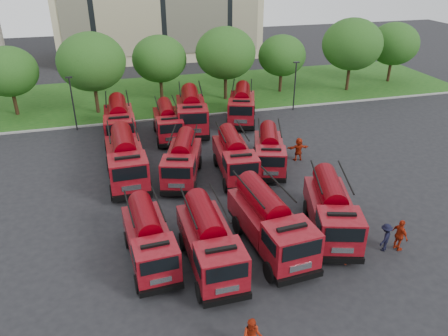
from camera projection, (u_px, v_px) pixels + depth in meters
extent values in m
plane|color=black|center=(228.00, 209.00, 28.75)|extent=(140.00, 140.00, 0.00)
cube|color=#124512|center=(168.00, 94.00, 51.12)|extent=(70.00, 16.00, 0.12)
cube|color=gray|center=(180.00, 117.00, 44.14)|extent=(70.00, 0.30, 0.14)
cylinder|color=#382314|center=(16.00, 104.00, 44.28)|extent=(0.36, 0.36, 2.38)
ellipsoid|color=#1F4914|center=(8.00, 71.00, 42.76)|extent=(5.71, 5.71, 4.86)
cylinder|color=#382314|center=(97.00, 100.00, 44.77)|extent=(0.36, 0.36, 2.80)
ellipsoid|color=#1F4914|center=(91.00, 62.00, 42.98)|extent=(6.72, 6.72, 5.71)
cylinder|color=#382314|center=(161.00, 90.00, 48.64)|extent=(0.36, 0.36, 2.45)
ellipsoid|color=#1F4914|center=(159.00, 59.00, 47.08)|extent=(5.88, 5.88, 5.00)
cylinder|color=#382314|center=(225.00, 88.00, 48.93)|extent=(0.36, 0.36, 2.73)
ellipsoid|color=#1F4914|center=(226.00, 53.00, 47.19)|extent=(6.55, 6.55, 5.57)
cylinder|color=#382314|center=(280.00, 83.00, 51.53)|extent=(0.36, 0.36, 2.27)
ellipsoid|color=#1F4914|center=(282.00, 55.00, 50.08)|extent=(5.46, 5.46, 4.64)
cylinder|color=#382314|center=(348.00, 79.00, 51.98)|extent=(0.36, 0.36, 2.87)
ellipsoid|color=#1F4914|center=(352.00, 44.00, 50.15)|extent=(6.89, 6.89, 5.85)
cylinder|color=#382314|center=(389.00, 72.00, 55.42)|extent=(0.36, 0.36, 2.52)
ellipsoid|color=#1F4914|center=(394.00, 44.00, 53.82)|extent=(6.05, 6.05, 5.14)
cylinder|color=black|center=(73.00, 105.00, 40.10)|extent=(0.14, 0.14, 5.00)
cube|color=black|center=(69.00, 77.00, 38.95)|extent=(0.60, 0.25, 0.12)
cylinder|color=black|center=(295.00, 87.00, 45.26)|extent=(0.14, 0.14, 5.00)
cube|color=black|center=(297.00, 62.00, 44.11)|extent=(0.60, 0.25, 0.12)
cube|color=black|center=(150.00, 251.00, 23.80)|extent=(2.41, 6.28, 0.26)
cube|color=black|center=(162.00, 290.00, 21.18)|extent=(2.21, 0.36, 0.31)
cube|color=maroon|center=(156.00, 260.00, 21.57)|extent=(2.27, 2.07, 1.72)
cube|color=black|center=(160.00, 266.00, 20.56)|extent=(1.85, 0.16, 0.75)
cube|color=maroon|center=(146.00, 231.00, 24.30)|extent=(2.41, 4.18, 1.14)
cylinder|color=#570007|center=(145.00, 217.00, 23.88)|extent=(1.55, 3.77, 1.32)
cylinder|color=black|center=(138.00, 284.00, 21.62)|extent=(0.37, 0.99, 0.97)
cylinder|color=black|center=(178.00, 275.00, 22.20)|extent=(0.37, 0.99, 0.97)
cylinder|color=black|center=(128.00, 240.00, 24.89)|extent=(0.37, 0.99, 0.97)
cylinder|color=black|center=(163.00, 233.00, 25.47)|extent=(0.37, 0.99, 0.97)
cube|color=black|center=(210.00, 255.00, 23.41)|extent=(2.28, 6.71, 0.29)
cube|color=black|center=(227.00, 300.00, 20.52)|extent=(2.39, 0.27, 0.33)
cube|color=maroon|center=(221.00, 266.00, 20.95)|extent=(2.37, 2.13, 1.86)
cube|color=black|center=(227.00, 273.00, 19.84)|extent=(2.01, 0.07, 0.81)
cube|color=maroon|center=(205.00, 233.00, 23.96)|extent=(2.40, 4.42, 1.24)
cylinder|color=#570007|center=(204.00, 217.00, 23.51)|extent=(1.48, 4.03, 1.43)
cylinder|color=black|center=(200.00, 292.00, 21.05)|extent=(0.35, 1.05, 1.05)
cylinder|color=black|center=(244.00, 283.00, 21.59)|extent=(0.35, 1.05, 1.05)
cylinder|color=black|center=(183.00, 242.00, 24.66)|extent=(0.35, 1.05, 1.05)
cylinder|color=black|center=(221.00, 235.00, 25.19)|extent=(0.35, 1.05, 1.05)
cube|color=black|center=(269.00, 237.00, 24.84)|extent=(2.93, 7.31, 0.31)
cube|color=black|center=(300.00, 278.00, 21.83)|extent=(2.56, 0.47, 0.36)
cube|color=maroon|center=(291.00, 245.00, 22.27)|extent=(2.68, 2.44, 1.99)
cube|color=black|center=(302.00, 251.00, 21.10)|extent=(2.14, 0.23, 0.87)
cube|color=maroon|center=(261.00, 215.00, 25.42)|extent=(2.88, 4.88, 1.33)
cylinder|color=#570007|center=(262.00, 199.00, 24.93)|extent=(1.88, 4.40, 1.53)
cylinder|color=black|center=(270.00, 272.00, 22.30)|extent=(0.45, 1.15, 1.12)
cylinder|color=black|center=(311.00, 262.00, 23.02)|extent=(0.45, 1.15, 1.12)
cylinder|color=black|center=(238.00, 225.00, 26.07)|extent=(0.45, 1.15, 1.12)
cylinder|color=black|center=(273.00, 218.00, 26.79)|extent=(0.45, 1.15, 1.12)
cube|color=black|center=(330.00, 223.00, 26.16)|extent=(4.10, 7.11, 0.29)
cube|color=black|center=(341.00, 260.00, 23.13)|extent=(2.38, 0.94, 0.34)
cube|color=maroon|center=(340.00, 230.00, 23.61)|extent=(2.88, 2.72, 1.88)
cube|color=black|center=(345.00, 235.00, 22.45)|extent=(1.95, 0.64, 0.82)
cube|color=maroon|center=(328.00, 203.00, 26.76)|extent=(3.56, 4.94, 1.25)
cylinder|color=#570007|center=(330.00, 188.00, 26.30)|extent=(2.57, 4.30, 1.45)
cylinder|color=black|center=(317.00, 250.00, 24.00)|extent=(0.63, 1.11, 1.06)
cylinder|color=black|center=(358.00, 250.00, 23.94)|extent=(0.63, 1.11, 1.06)
cylinder|color=black|center=(307.00, 208.00, 27.79)|extent=(0.63, 1.11, 1.06)
cylinder|color=black|center=(342.00, 209.00, 27.72)|extent=(0.63, 1.11, 1.06)
cube|color=black|center=(127.00, 171.00, 32.09)|extent=(2.55, 7.38, 0.31)
cube|color=black|center=(132.00, 197.00, 28.92)|extent=(2.62, 0.31, 0.37)
cube|color=maroon|center=(129.00, 172.00, 29.40)|extent=(2.61, 2.35, 2.04)
cube|color=black|center=(130.00, 174.00, 28.18)|extent=(2.20, 0.09, 0.89)
cube|color=maroon|center=(125.00, 155.00, 32.70)|extent=(2.66, 4.87, 1.36)
cylinder|color=#570007|center=(123.00, 141.00, 32.20)|extent=(1.66, 4.43, 1.57)
cylinder|color=black|center=(113.00, 193.00, 29.50)|extent=(0.39, 1.16, 1.15)
cylinder|color=black|center=(149.00, 188.00, 30.10)|extent=(0.39, 1.16, 1.15)
cylinder|color=black|center=(109.00, 164.00, 33.45)|extent=(0.39, 1.16, 1.15)
cylinder|color=black|center=(141.00, 160.00, 34.05)|extent=(0.39, 1.16, 1.15)
cube|color=black|center=(183.00, 171.00, 32.37)|extent=(3.96, 6.78, 0.28)
cube|color=black|center=(177.00, 193.00, 29.47)|extent=(2.26, 0.91, 0.32)
cube|color=maroon|center=(178.00, 172.00, 29.93)|extent=(2.76, 2.61, 1.80)
cube|color=black|center=(176.00, 173.00, 28.82)|extent=(1.86, 0.63, 0.78)
cube|color=maroon|center=(184.00, 156.00, 32.94)|extent=(3.43, 4.72, 1.20)
cylinder|color=#570007|center=(184.00, 144.00, 32.50)|extent=(2.48, 4.10, 1.38)
cylinder|color=black|center=(163.00, 187.00, 30.31)|extent=(0.61, 1.06, 1.01)
cylinder|color=black|center=(194.00, 188.00, 30.23)|extent=(0.61, 1.06, 1.01)
cylinder|color=black|center=(172.00, 162.00, 33.92)|extent=(0.61, 1.06, 1.01)
cylinder|color=black|center=(199.00, 162.00, 33.85)|extent=(0.61, 1.06, 1.01)
cube|color=black|center=(234.00, 167.00, 32.83)|extent=(2.69, 6.72, 0.28)
cube|color=black|center=(244.00, 189.00, 29.93)|extent=(2.36, 0.42, 0.33)
cube|color=maroon|center=(241.00, 168.00, 30.38)|extent=(2.46, 2.24, 1.83)
cube|color=black|center=(244.00, 169.00, 29.27)|extent=(1.97, 0.21, 0.80)
cube|color=maroon|center=(232.00, 153.00, 33.40)|extent=(2.64, 4.49, 1.22)
cylinder|color=#570007|center=(232.00, 141.00, 32.95)|extent=(1.72, 4.04, 1.41)
cylinder|color=black|center=(226.00, 185.00, 30.56)|extent=(0.41, 1.05, 1.03)
cylinder|color=black|center=(256.00, 182.00, 30.91)|extent=(0.41, 1.05, 1.03)
cylinder|color=black|center=(216.00, 160.00, 34.18)|extent=(0.41, 1.05, 1.03)
cylinder|color=black|center=(243.00, 158.00, 34.53)|extent=(0.41, 1.05, 1.03)
cube|color=black|center=(269.00, 161.00, 33.94)|extent=(3.85, 6.53, 0.27)
cube|color=black|center=(271.00, 180.00, 31.16)|extent=(2.18, 0.89, 0.31)
cube|color=maroon|center=(271.00, 161.00, 31.60)|extent=(2.67, 2.52, 1.73)
cube|color=black|center=(272.00, 162.00, 30.53)|extent=(1.78, 0.62, 0.75)
cube|color=maroon|center=(269.00, 147.00, 34.49)|extent=(3.32, 4.55, 1.15)
cylinder|color=#570007|center=(269.00, 136.00, 34.07)|extent=(2.41, 3.95, 1.33)
cylinder|color=black|center=(256.00, 175.00, 31.97)|extent=(0.60, 1.02, 0.97)
cylinder|color=black|center=(284.00, 176.00, 31.88)|extent=(0.60, 1.02, 0.97)
cylinder|color=black|center=(255.00, 153.00, 35.45)|extent=(0.60, 1.02, 0.97)
cylinder|color=black|center=(280.00, 153.00, 35.36)|extent=(0.60, 1.02, 0.97)
cube|color=black|center=(121.00, 132.00, 39.01)|extent=(2.51, 7.29, 0.31)
cube|color=black|center=(122.00, 149.00, 35.85)|extent=(2.59, 0.30, 0.36)
cube|color=maroon|center=(120.00, 130.00, 36.33)|extent=(2.58, 2.32, 2.02)
cube|color=black|center=(120.00, 130.00, 35.12)|extent=(2.17, 0.09, 0.88)
cube|color=maroon|center=(119.00, 119.00, 39.62)|extent=(2.62, 4.81, 1.35)
cylinder|color=#570007|center=(118.00, 107.00, 39.12)|extent=(1.63, 4.38, 1.55)
cylinder|color=black|center=(107.00, 146.00, 36.46)|extent=(0.38, 1.15, 1.14)
cylinder|color=black|center=(136.00, 143.00, 36.98)|extent=(0.38, 1.15, 1.14)
cylinder|color=black|center=(107.00, 127.00, 40.40)|extent=(0.38, 1.15, 1.14)
cylinder|color=black|center=(133.00, 124.00, 40.93)|extent=(0.38, 1.15, 1.14)
cube|color=black|center=(168.00, 131.00, 39.49)|extent=(2.32, 6.32, 0.27)
cube|color=black|center=(172.00, 145.00, 36.75)|extent=(2.24, 0.32, 0.31)
cube|color=maroon|center=(170.00, 129.00, 37.17)|extent=(2.27, 2.05, 1.74)
cube|color=black|center=(171.00, 129.00, 36.12)|extent=(1.87, 0.13, 0.76)
cube|color=maroon|center=(167.00, 120.00, 40.02)|extent=(2.36, 4.19, 1.16)
cylinder|color=#570007|center=(166.00, 110.00, 39.60)|extent=(1.50, 3.80, 1.34)
cylinder|color=black|center=(159.00, 143.00, 37.31)|extent=(0.35, 0.99, 0.98)
cylinder|color=black|center=(183.00, 141.00, 37.71)|extent=(0.35, 0.99, 0.98)
cylinder|color=black|center=(155.00, 126.00, 40.73)|extent=(0.35, 0.99, 0.98)
cylinder|color=black|center=(177.00, 125.00, 41.13)|extent=(0.35, 0.99, 0.98)
cube|color=black|center=(192.00, 122.00, 41.16)|extent=(3.58, 7.85, 0.32)
cube|color=black|center=(194.00, 138.00, 37.78)|extent=(2.71, 0.67, 0.38)
cube|color=maroon|center=(193.00, 119.00, 38.31)|extent=(2.97, 2.74, 2.11)
cube|color=black|center=(193.00, 119.00, 37.02)|extent=(2.25, 0.39, 0.92)
cube|color=maroon|center=(191.00, 109.00, 41.83)|extent=(3.35, 5.31, 1.41)
cylinder|color=#570007|center=(190.00, 97.00, 41.31)|extent=(2.27, 4.73, 1.62)
cylinder|color=black|center=(179.00, 135.00, 38.59)|extent=(0.55, 1.23, 1.19)
cylinder|color=black|center=(207.00, 134.00, 38.85)|extent=(0.55, 1.23, 1.19)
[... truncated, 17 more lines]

